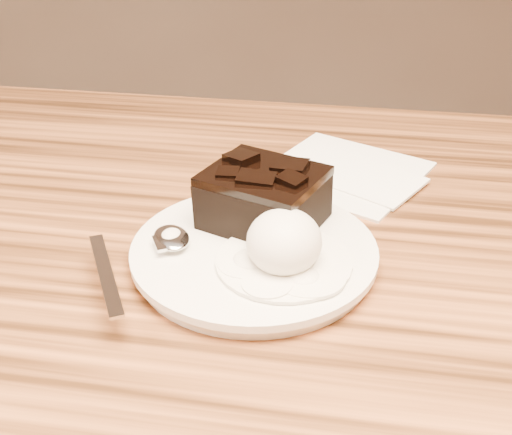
% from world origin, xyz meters
% --- Properties ---
extents(plate, '(0.21, 0.21, 0.02)m').
position_xyz_m(plate, '(0.03, -0.00, 0.76)').
color(plate, white).
rests_on(plate, dining_table).
extents(brownie, '(0.12, 0.11, 0.05)m').
position_xyz_m(brownie, '(0.03, 0.04, 0.79)').
color(brownie, black).
rests_on(brownie, plate).
extents(ice_cream_scoop, '(0.06, 0.07, 0.05)m').
position_xyz_m(ice_cream_scoop, '(0.06, -0.02, 0.79)').
color(ice_cream_scoop, white).
rests_on(ice_cream_scoop, plate).
extents(melt_puddle, '(0.11, 0.11, 0.00)m').
position_xyz_m(melt_puddle, '(0.06, -0.02, 0.77)').
color(melt_puddle, white).
rests_on(melt_puddle, plate).
extents(spoon, '(0.11, 0.16, 0.01)m').
position_xyz_m(spoon, '(-0.04, -0.01, 0.77)').
color(spoon, silver).
rests_on(spoon, plate).
extents(napkin, '(0.21, 0.21, 0.01)m').
position_xyz_m(napkin, '(0.10, 0.19, 0.75)').
color(napkin, white).
rests_on(napkin, dining_table).
extents(crumb_a, '(0.01, 0.01, 0.00)m').
position_xyz_m(crumb_a, '(0.08, 0.01, 0.77)').
color(crumb_a, black).
rests_on(crumb_a, plate).
extents(crumb_b, '(0.01, 0.01, 0.00)m').
position_xyz_m(crumb_b, '(0.06, -0.03, 0.77)').
color(crumb_b, black).
rests_on(crumb_b, plate).
extents(crumb_c, '(0.01, 0.00, 0.00)m').
position_xyz_m(crumb_c, '(0.08, -0.06, 0.77)').
color(crumb_c, black).
rests_on(crumb_c, plate).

